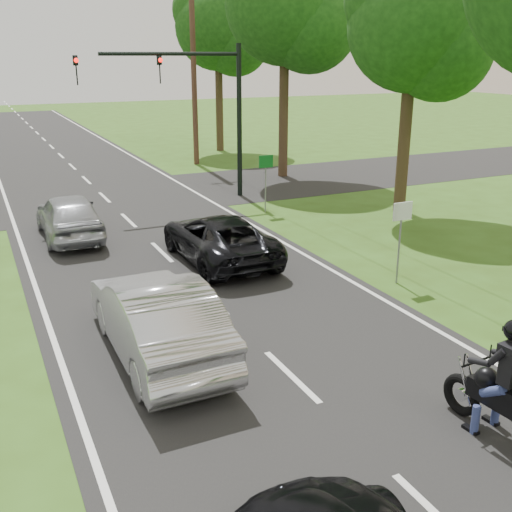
% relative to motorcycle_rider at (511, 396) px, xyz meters
% --- Properties ---
extents(ground, '(140.00, 140.00, 0.00)m').
position_rel_motorcycle_rider_xyz_m(ground, '(-1.98, 3.08, -0.79)').
color(ground, '#345417').
rests_on(ground, ground).
extents(road, '(8.00, 100.00, 0.01)m').
position_rel_motorcycle_rider_xyz_m(road, '(-1.98, 13.08, -0.78)').
color(road, black).
rests_on(road, ground).
extents(cross_road, '(60.00, 7.00, 0.01)m').
position_rel_motorcycle_rider_xyz_m(cross_road, '(-1.98, 19.08, -0.78)').
color(cross_road, black).
rests_on(cross_road, ground).
extents(motorcycle_rider, '(0.68, 2.32, 2.00)m').
position_rel_motorcycle_rider_xyz_m(motorcycle_rider, '(0.00, 0.00, 0.00)').
color(motorcycle_rider, black).
rests_on(motorcycle_rider, ground).
extents(dark_suv, '(2.19, 4.73, 1.31)m').
position_rel_motorcycle_rider_xyz_m(dark_suv, '(-0.71, 9.68, -0.12)').
color(dark_suv, black).
rests_on(dark_suv, road).
extents(silver_sedan, '(1.67, 4.77, 1.57)m').
position_rel_motorcycle_rider_xyz_m(silver_sedan, '(-3.91, 4.91, 0.01)').
color(silver_sedan, '#B5B6BB').
rests_on(silver_sedan, road).
extents(silver_suv, '(1.74, 4.28, 1.46)m').
position_rel_motorcycle_rider_xyz_m(silver_suv, '(-4.16, 13.74, -0.05)').
color(silver_suv, '#9EA1A6').
rests_on(silver_suv, road).
extents(traffic_signal, '(6.38, 0.44, 6.00)m').
position_rel_motorcycle_rider_xyz_m(traffic_signal, '(1.36, 17.07, 3.35)').
color(traffic_signal, black).
rests_on(traffic_signal, ground).
extents(utility_pole_far, '(1.60, 0.28, 10.00)m').
position_rel_motorcycle_rider_xyz_m(utility_pole_far, '(4.22, 25.08, 4.30)').
color(utility_pole_far, brown).
rests_on(utility_pole_far, ground).
extents(sign_white, '(0.55, 0.07, 2.12)m').
position_rel_motorcycle_rider_xyz_m(sign_white, '(2.72, 6.06, 0.81)').
color(sign_white, slate).
rests_on(sign_white, ground).
extents(sign_green, '(0.55, 0.07, 2.12)m').
position_rel_motorcycle_rider_xyz_m(sign_green, '(2.92, 14.06, 0.81)').
color(sign_green, slate).
rests_on(sign_green, ground).
extents(tree_row_c, '(4.80, 4.65, 8.76)m').
position_rel_motorcycle_rider_xyz_m(tree_row_c, '(7.78, 11.87, 5.45)').
color(tree_row_c, '#332316').
rests_on(tree_row_c, ground).
extents(tree_row_d, '(5.76, 5.58, 10.45)m').
position_rel_motorcycle_rider_xyz_m(tree_row_d, '(7.13, 19.83, 6.65)').
color(tree_row_d, '#332316').
rests_on(tree_row_d, ground).
extents(tree_row_e, '(5.28, 5.12, 9.61)m').
position_rel_motorcycle_rider_xyz_m(tree_row_e, '(7.50, 28.85, 6.05)').
color(tree_row_e, '#332316').
rests_on(tree_row_e, ground).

